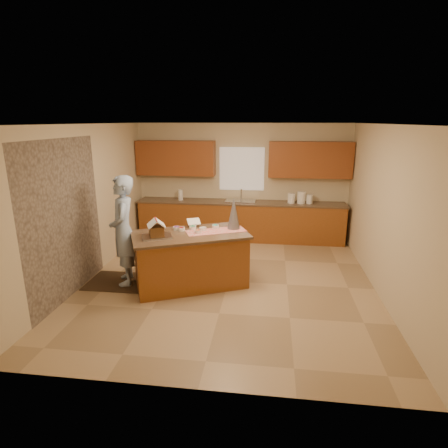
{
  "coord_description": "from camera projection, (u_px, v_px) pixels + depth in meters",
  "views": [
    {
      "loc": [
        0.69,
        -5.97,
        2.76
      ],
      "look_at": [
        -0.1,
        0.2,
        1.0
      ],
      "focal_mm": 29.52,
      "sensor_mm": 36.0,
      "label": 1
    }
  ],
  "objects": [
    {
      "name": "island_top",
      "position": [
        190.0,
        235.0,
        6.17
      ],
      "size": [
        2.14,
        1.68,
        0.04
      ],
      "primitive_type": "cube",
      "rotation": [
        0.0,
        0.0,
        0.42
      ],
      "color": "brown",
      "rests_on": "island_base"
    },
    {
      "name": "floor",
      "position": [
        228.0,
        281.0,
        6.53
      ],
      "size": [
        5.5,
        5.5,
        0.0
      ],
      "primitive_type": "plane",
      "color": "tan",
      "rests_on": "ground"
    },
    {
      "name": "window_curtain",
      "position": [
        242.0,
        169.0,
        8.68
      ],
      "size": [
        1.05,
        0.03,
        1.0
      ],
      "primitive_type": "cube",
      "color": "white",
      "rests_on": "wall_back"
    },
    {
      "name": "gingerbread_house",
      "position": [
        156.0,
        229.0,
        5.92
      ],
      "size": [
        0.37,
        0.37,
        0.29
      ],
      "color": "brown",
      "rests_on": "baking_tray"
    },
    {
      "name": "canister_b",
      "position": [
        301.0,
        198.0,
        8.41
      ],
      "size": [
        0.19,
        0.19,
        0.27
      ],
      "primitive_type": "cylinder",
      "color": "white",
      "rests_on": "back_counter_top"
    },
    {
      "name": "tinsel_tree",
      "position": [
        234.0,
        213.0,
        6.35
      ],
      "size": [
        0.29,
        0.29,
        0.56
      ],
      "primitive_type": "cone",
      "rotation": [
        0.0,
        0.0,
        0.42
      ],
      "color": "#AEAFBB",
      "rests_on": "island_top"
    },
    {
      "name": "paper_towel",
      "position": [
        181.0,
        195.0,
        8.76
      ],
      "size": [
        0.11,
        0.11,
        0.25
      ],
      "primitive_type": "cylinder",
      "color": "white",
      "rests_on": "back_counter_top"
    },
    {
      "name": "boy",
      "position": [
        123.0,
        231.0,
        6.24
      ],
      "size": [
        0.66,
        0.8,
        1.88
      ],
      "primitive_type": "imported",
      "rotation": [
        0.0,
        0.0,
        -1.22
      ],
      "color": "#9CB9DE",
      "rests_on": "rug"
    },
    {
      "name": "wall_back",
      "position": [
        242.0,
        181.0,
        8.79
      ],
      "size": [
        5.5,
        5.5,
        0.0
      ],
      "primitive_type": "plane",
      "color": "beige",
      "rests_on": "floor"
    },
    {
      "name": "rug",
      "position": [
        125.0,
        282.0,
        6.5
      ],
      "size": [
        1.28,
        0.83,
        0.01
      ],
      "primitive_type": "cube",
      "color": "black",
      "rests_on": "floor"
    },
    {
      "name": "wall_right",
      "position": [
        384.0,
        212.0,
        5.86
      ],
      "size": [
        5.5,
        5.5,
        0.0
      ],
      "primitive_type": "plane",
      "color": "beige",
      "rests_on": "floor"
    },
    {
      "name": "baking_tray",
      "position": [
        157.0,
        236.0,
        5.96
      ],
      "size": [
        0.57,
        0.5,
        0.03
      ],
      "primitive_type": "cube",
      "rotation": [
        0.0,
        0.0,
        0.42
      ],
      "color": "silver",
      "rests_on": "island_top"
    },
    {
      "name": "sink",
      "position": [
        240.0,
        203.0,
        8.63
      ],
      "size": [
        0.7,
        0.45,
        0.12
      ],
      "primitive_type": "cube",
      "color": "silver",
      "rests_on": "back_counter_top"
    },
    {
      "name": "table_runner",
      "position": [
        216.0,
        231.0,
        6.29
      ],
      "size": [
        1.07,
        0.75,
        0.01
      ],
      "primitive_type": "cube",
      "rotation": [
        0.0,
        0.0,
        0.42
      ],
      "color": "red",
      "rests_on": "island_top"
    },
    {
      "name": "back_counter_base",
      "position": [
        240.0,
        221.0,
        8.75
      ],
      "size": [
        4.8,
        0.6,
        0.88
      ],
      "primitive_type": "cube",
      "color": "brown",
      "rests_on": "floor"
    },
    {
      "name": "upper_cabinet_right",
      "position": [
        310.0,
        160.0,
        8.28
      ],
      "size": [
        1.85,
        0.35,
        0.8
      ],
      "primitive_type": "cube",
      "color": "brown",
      "rests_on": "wall_back"
    },
    {
      "name": "wall_left",
      "position": [
        87.0,
        203.0,
        6.47
      ],
      "size": [
        5.5,
        5.5,
        0.0
      ],
      "primitive_type": "plane",
      "color": "beige",
      "rests_on": "floor"
    },
    {
      "name": "cookbook",
      "position": [
        194.0,
        222.0,
        6.53
      ],
      "size": [
        0.27,
        0.25,
        0.1
      ],
      "primitive_type": "cube",
      "rotation": [
        -1.13,
        0.0,
        0.42
      ],
      "color": "white",
      "rests_on": "island_top"
    },
    {
      "name": "back_counter_top",
      "position": [
        240.0,
        202.0,
        8.63
      ],
      "size": [
        4.85,
        0.63,
        0.04
      ],
      "primitive_type": "cube",
      "color": "brown",
      "rests_on": "back_counter_base"
    },
    {
      "name": "canister_c",
      "position": [
        310.0,
        199.0,
        8.4
      ],
      "size": [
        0.14,
        0.14,
        0.21
      ],
      "primitive_type": "cylinder",
      "color": "white",
      "rests_on": "back_counter_top"
    },
    {
      "name": "ceiling",
      "position": [
        229.0,
        124.0,
        5.8
      ],
      "size": [
        5.5,
        5.5,
        0.0
      ],
      "primitive_type": "plane",
      "color": "silver",
      "rests_on": "floor"
    },
    {
      "name": "candy_bowls",
      "position": [
        195.0,
        229.0,
        6.34
      ],
      "size": [
        0.78,
        0.45,
        0.06
      ],
      "color": "white",
      "rests_on": "island_top"
    },
    {
      "name": "island_base",
      "position": [
        191.0,
        260.0,
        6.29
      ],
      "size": [
        2.03,
        1.58,
        0.89
      ],
      "primitive_type": "cube",
      "rotation": [
        0.0,
        0.0,
        0.42
      ],
      "color": "brown",
      "rests_on": "floor"
    },
    {
      "name": "faucet",
      "position": [
        241.0,
        194.0,
        8.76
      ],
      "size": [
        0.03,
        0.03,
        0.28
      ],
      "primitive_type": "cylinder",
      "color": "silver",
      "rests_on": "back_counter_top"
    },
    {
      "name": "upper_cabinet_left",
      "position": [
        176.0,
        158.0,
        8.66
      ],
      "size": [
        1.85,
        0.35,
        0.8
      ],
      "primitive_type": "cube",
      "color": "brown",
      "rests_on": "wall_back"
    },
    {
      "name": "stone_accent",
      "position": [
        65.0,
        221.0,
        5.73
      ],
      "size": [
        0.0,
        2.5,
        2.5
      ],
      "primitive_type": "plane",
      "rotation": [
        1.57,
        0.0,
        1.57
      ],
      "color": "gray",
      "rests_on": "wall_left"
    },
    {
      "name": "wall_front",
      "position": [
        195.0,
        272.0,
        3.54
      ],
      "size": [
        5.5,
        5.5,
        0.0
      ],
      "primitive_type": "plane",
      "color": "beige",
      "rests_on": "floor"
    },
    {
      "name": "canister_a",
      "position": [
        291.0,
        198.0,
        8.45
      ],
      "size": [
        0.17,
        0.17,
        0.23
      ],
      "primitive_type": "cylinder",
      "color": "white",
      "rests_on": "back_counter_top"
    }
  ]
}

